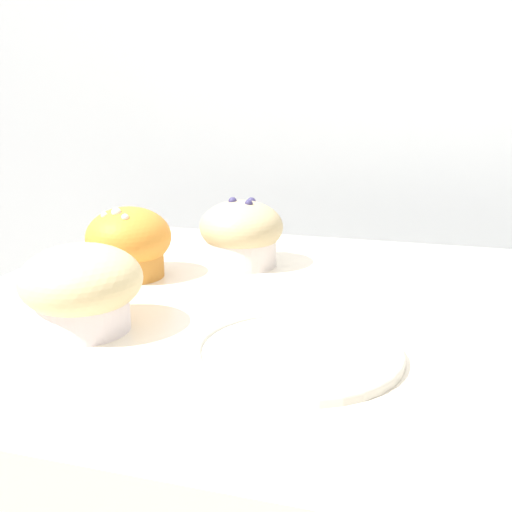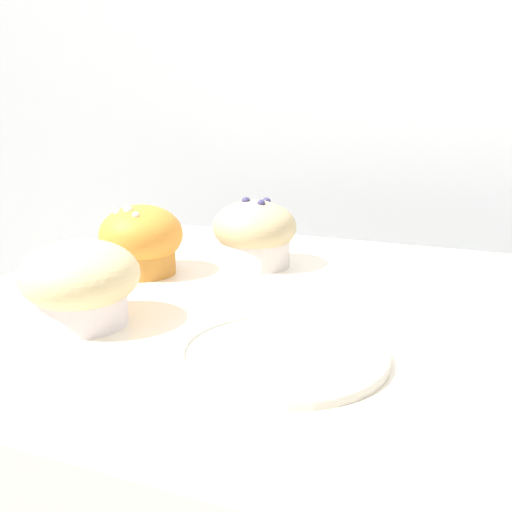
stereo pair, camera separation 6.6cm
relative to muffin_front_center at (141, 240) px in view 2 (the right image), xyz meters
The scene contains 5 objects.
wall_back 0.66m from the muffin_front_center, 58.09° to the left, with size 3.20×0.10×1.80m, color #B2B7BC.
muffin_front_center is the anchor object (origin of this frame).
muffin_back_left 0.14m from the muffin_front_center, 37.23° to the left, with size 0.11×0.11×0.09m.
muffin_front_left 0.18m from the muffin_front_center, 76.17° to the right, with size 0.11×0.11×0.08m.
serving_plate 0.31m from the muffin_front_center, 34.83° to the right, with size 0.18×0.18×0.01m.
Camera 2 is at (0.06, -0.57, 1.14)m, focal length 42.00 mm.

